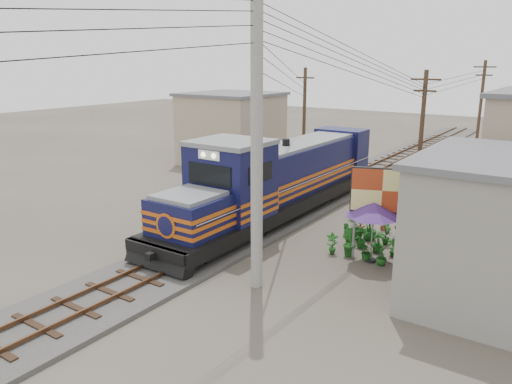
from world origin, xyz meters
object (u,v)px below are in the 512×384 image
Objects in this scene: billboard at (382,193)px; market_umbrella at (374,210)px; vendor at (402,236)px; locomotive at (279,181)px.

billboard reaches higher than market_umbrella.
vendor is (0.61, 0.80, -1.81)m from billboard.
market_umbrella is at bearing 55.95° from vendor.
vendor is (6.72, -1.74, -0.92)m from locomotive.
billboard is 1.55× the size of market_umbrella.
billboard is at bearing -22.62° from locomotive.
locomotive reaches higher than market_umbrella.
locomotive is at bearing 154.53° from market_umbrella.
locomotive is 6.67m from billboard.
locomotive reaches higher than billboard.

